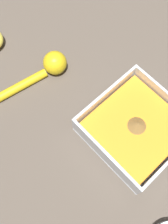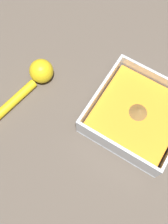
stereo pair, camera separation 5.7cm
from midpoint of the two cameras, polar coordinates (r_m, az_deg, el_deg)
name	(u,v)px [view 2 (the right image)]	position (r m, az deg, el deg)	size (l,w,h in m)	color
ground_plane	(144,138)	(0.59, 10.21, -6.01)	(4.00, 4.00, 0.00)	brown
square_dish	(137,115)	(0.58, 8.69, -1.03)	(0.19, 0.19, 0.06)	silver
lemon_squeezer	(33,80)	(0.63, -13.54, 6.57)	(0.07, 0.21, 0.06)	yellow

